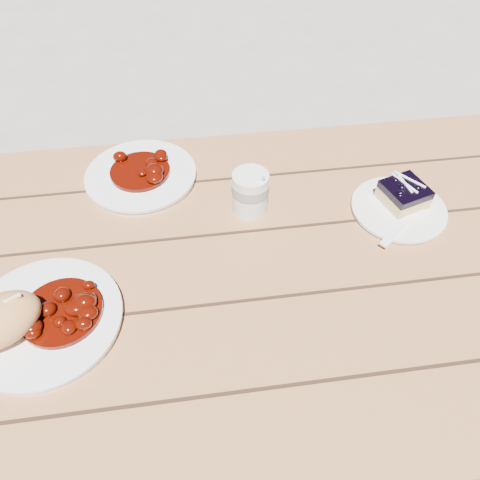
{
  "coord_description": "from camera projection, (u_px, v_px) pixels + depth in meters",
  "views": [
    {
      "loc": [
        0.15,
        -0.53,
        1.42
      ],
      "look_at": [
        0.22,
        0.01,
        0.81
      ],
      "focal_mm": 35.0,
      "sensor_mm": 36.0,
      "label": 1
    }
  ],
  "objects": [
    {
      "name": "blueberry_cake",
      "position": [
        404.0,
        194.0,
        0.93
      ],
      "size": [
        0.1,
        0.1,
        0.05
      ],
      "rotation": [
        0.0,
        0.0,
        0.3
      ],
      "color": "#E2C47B",
      "rests_on": "dessert_plate"
    },
    {
      "name": "main_plate",
      "position": [
        45.0,
        321.0,
        0.77
      ],
      "size": [
        0.25,
        0.25,
        0.02
      ],
      "primitive_type": "cylinder",
      "color": "white",
      "rests_on": "picnic_table"
    },
    {
      "name": "ground",
      "position": [
        167.0,
        430.0,
        1.39
      ],
      "size": [
        60.0,
        60.0,
        0.0
      ],
      "primitive_type": "plane",
      "color": "gray",
      "rests_on": "ground"
    },
    {
      "name": "dessert_plate",
      "position": [
        398.0,
        209.0,
        0.94
      ],
      "size": [
        0.18,
        0.18,
        0.01
      ],
      "primitive_type": "cylinder",
      "color": "white",
      "rests_on": "picnic_table"
    },
    {
      "name": "picnic_table",
      "position": [
        133.0,
        326.0,
        0.96
      ],
      "size": [
        2.0,
        1.55,
        0.75
      ],
      "color": "brown",
      "rests_on": "ground"
    },
    {
      "name": "second_stew",
      "position": [
        139.0,
        166.0,
        0.99
      ],
      "size": [
        0.13,
        0.13,
        0.04
      ],
      "primitive_type": null,
      "color": "#480A02",
      "rests_on": "second_plate"
    },
    {
      "name": "fork_dessert",
      "position": [
        400.0,
        227.0,
        0.9
      ],
      "size": [
        0.14,
        0.12,
        0.0
      ],
      "primitive_type": null,
      "rotation": [
        0.0,
        0.0,
        -0.87
      ],
      "color": "white",
      "rests_on": "dessert_plate"
    },
    {
      "name": "goulash_stew",
      "position": [
        59.0,
        307.0,
        0.75
      ],
      "size": [
        0.13,
        0.13,
        0.04
      ],
      "primitive_type": null,
      "color": "#480A02",
      "rests_on": "main_plate"
    },
    {
      "name": "second_plate",
      "position": [
        141.0,
        176.0,
        1.01
      ],
      "size": [
        0.23,
        0.23,
        0.02
      ],
      "primitive_type": "cylinder",
      "color": "white",
      "rests_on": "picnic_table"
    },
    {
      "name": "coffee_cup",
      "position": [
        250.0,
        193.0,
        0.92
      ],
      "size": [
        0.07,
        0.07,
        0.09
      ],
      "primitive_type": "cylinder",
      "color": "white",
      "rests_on": "picnic_table"
    }
  ]
}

